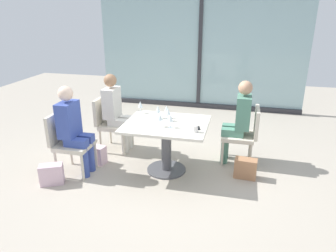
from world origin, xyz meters
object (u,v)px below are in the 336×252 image
object	(u,v)px
dining_table_main	(166,136)
chair_far_right	(245,132)
chair_side_end	(68,140)
person_far_left	(116,109)
person_far_right	(238,118)
person_side_end	(73,127)
cell_phone_on_table	(197,128)
handbag_2	(245,168)
wine_glass_2	(158,109)
handbag_1	(52,174)
wine_glass_3	(170,118)
coffee_cup	(195,129)
handbag_0	(96,154)
wine_glass_4	(166,109)
chair_far_left	(110,120)
wine_glass_0	(168,112)
wine_glass_5	(160,117)
wine_glass_1	(140,105)

from	to	relation	value
dining_table_main	chair_far_right	xyz separation A→B (m)	(1.07, 0.52, -0.04)
chair_side_end	person_far_left	bearing A→B (deg)	67.02
person_far_right	person_side_end	bearing A→B (deg)	-158.28
cell_phone_on_table	handbag_2	distance (m)	0.91
wine_glass_2	handbag_1	world-z (taller)	wine_glass_2
chair_far_right	person_far_left	world-z (taller)	person_far_left
chair_far_right	cell_phone_on_table	bearing A→B (deg)	-135.40
wine_glass_2	chair_far_right	bearing A→B (deg)	15.96
wine_glass_2	handbag_2	bearing A→B (deg)	-5.12
chair_side_end	wine_glass_3	xyz separation A→B (m)	(1.42, 0.20, 0.37)
person_side_end	wine_glass_3	xyz separation A→B (m)	(1.31, 0.20, 0.16)
person_side_end	coffee_cup	world-z (taller)	person_side_end
handbag_0	handbag_1	xyz separation A→B (m)	(-0.31, -0.69, 0.00)
person_side_end	handbag_2	size ratio (longest dim) A/B	4.20
wine_glass_4	coffee_cup	world-z (taller)	wine_glass_4
person_side_end	chair_far_left	bearing A→B (deg)	80.23
person_far_left	wine_glass_3	distance (m)	1.26
person_far_right	chair_far_right	bearing A→B (deg)	0.00
handbag_2	wine_glass_2	bearing A→B (deg)	179.53
person_far_right	cell_phone_on_table	world-z (taller)	person_far_right
person_far_left	wine_glass_0	size ratio (longest dim) A/B	6.81
dining_table_main	handbag_2	bearing A→B (deg)	2.78
dining_table_main	chair_side_end	xyz separation A→B (m)	(-1.33, -0.35, -0.04)
wine_glass_5	cell_phone_on_table	distance (m)	0.51
chair_far_left	wine_glass_2	size ratio (longest dim) A/B	4.70
coffee_cup	wine_glass_4	bearing A→B (deg)	136.90
person_far_right	wine_glass_2	distance (m)	1.19
dining_table_main	wine_glass_3	size ratio (longest dim) A/B	6.12
handbag_2	person_far_left	bearing A→B (deg)	171.94
chair_side_end	chair_far_left	bearing A→B (deg)	73.40
wine_glass_5	wine_glass_3	bearing A→B (deg)	-0.84
chair_far_left	wine_glass_5	world-z (taller)	wine_glass_5
wine_glass_1	wine_glass_3	distance (m)	0.75
chair_far_right	wine_glass_0	bearing A→B (deg)	-158.67
person_side_end	person_far_right	distance (m)	2.35
chair_far_right	handbag_1	world-z (taller)	chair_far_right
person_far_left	cell_phone_on_table	bearing A→B (deg)	-23.85
chair_far_left	wine_glass_4	distance (m)	1.13
wine_glass_1	handbag_2	size ratio (longest dim) A/B	0.62
wine_glass_4	wine_glass_5	world-z (taller)	same
handbag_1	coffee_cup	bearing A→B (deg)	-10.94
chair_far_right	person_side_end	world-z (taller)	person_side_end
wine_glass_1	handbag_0	xyz separation A→B (m)	(-0.61, -0.36, -0.72)
chair_far_left	cell_phone_on_table	size ratio (longest dim) A/B	6.04
person_far_left	person_far_right	size ratio (longest dim) A/B	1.00
dining_table_main	person_far_right	bearing A→B (deg)	28.47
wine_glass_0	wine_glass_1	distance (m)	0.53
chair_side_end	wine_glass_2	size ratio (longest dim) A/B	4.70
wine_glass_0	handbag_2	bearing A→B (deg)	-2.52
dining_table_main	person_far_left	distance (m)	1.10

